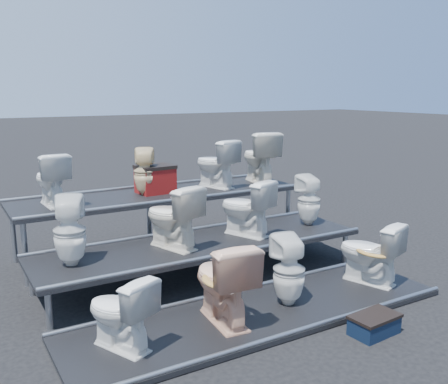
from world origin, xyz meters
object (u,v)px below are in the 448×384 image
toilet_4 (70,231)px  red_crate (155,181)px  toilet_7 (309,200)px  toilet_11 (259,157)px  toilet_1 (223,281)px  toilet_3 (370,252)px  toilet_10 (216,163)px  toilet_9 (145,172)px  toilet_5 (172,217)px  step_stool (374,326)px  toilet_6 (246,208)px  toilet_8 (51,179)px  toilet_2 (289,270)px  toilet_0 (120,312)px

toilet_4 → red_crate: toilet_4 is taller
toilet_7 → toilet_11: (0.03, 1.30, 0.46)m
toilet_1 → toilet_3: bearing=-174.7°
toilet_10 → toilet_9: bearing=-15.5°
toilet_5 → toilet_7: size_ratio=1.09×
toilet_7 → step_stool: size_ratio=1.51×
toilet_6 → toilet_10: size_ratio=1.01×
toilet_11 → step_stool: 3.82m
toilet_9 → toilet_11: 1.98m
toilet_5 → toilet_4: bearing=-17.8°
toilet_7 → toilet_10: toilet_10 is taller
toilet_5 → toilet_8: 1.75m
toilet_2 → toilet_10: toilet_10 is taller
toilet_0 → toilet_11: size_ratio=0.84×
toilet_4 → toilet_11: 3.64m
toilet_3 → toilet_10: toilet_10 is taller
toilet_8 → red_crate: 1.49m
toilet_6 → toilet_11: bearing=-151.4°
toilet_10 → toilet_11: 0.82m
toilet_8 → toilet_6: bearing=146.4°
toilet_5 → toilet_9: size_ratio=1.15×
step_stool → toilet_9: bearing=101.3°
toilet_1 → toilet_9: bearing=-89.5°
step_stool → toilet_0: bearing=154.3°
toilet_6 → toilet_8: (-2.17, 1.30, 0.37)m
toilet_2 → red_crate: (-0.41, 2.67, 0.60)m
toilet_1 → toilet_8: toilet_8 is taller
toilet_6 → step_stool: toilet_6 is taller
toilet_7 → red_crate: (-1.76, 1.37, 0.22)m
toilet_8 → red_crate: (1.48, 0.07, -0.17)m
toilet_5 → step_stool: bearing=99.8°
toilet_9 → toilet_11: toilet_11 is taller
toilet_1 → toilet_10: toilet_10 is taller
toilet_1 → toilet_8: size_ratio=1.23×
toilet_9 → toilet_7: bearing=169.6°
toilet_2 → toilet_5: 1.57m
toilet_2 → toilet_6: bearing=-91.8°
toilet_8 → toilet_9: 1.29m
toilet_2 → red_crate: size_ratio=1.54×
toilet_2 → step_stool: 1.03m
toilet_4 → toilet_3: bearing=176.1°
toilet_7 → red_crate: 2.24m
toilet_9 → toilet_8: bearing=23.3°
toilet_6 → step_stool: 2.31m
toilet_8 → step_stool: size_ratio=1.47×
toilet_1 → red_crate: 2.76m
toilet_3 → toilet_7: bearing=-113.9°
toilet_1 → toilet_10: 3.04m
toilet_6 → toilet_10: 1.39m
toilet_5 → toilet_9: (0.17, 1.30, 0.35)m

